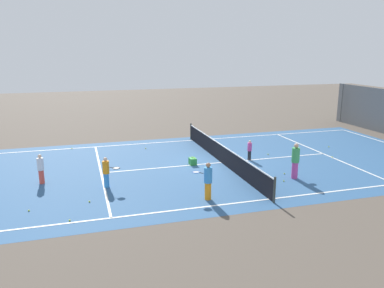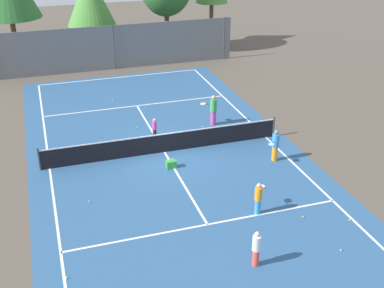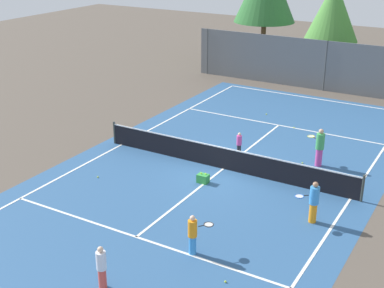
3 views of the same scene
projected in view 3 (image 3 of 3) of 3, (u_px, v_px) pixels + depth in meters
ground_plane at (223, 169)px, 23.10m from camera, size 80.00×80.00×0.00m
court_surface at (223, 169)px, 23.10m from camera, size 13.00×25.00×0.01m
tennis_net at (224, 158)px, 22.91m from camera, size 11.90×0.10×1.10m
perimeter_fence at (325, 66)px, 33.70m from camera, size 18.00×0.12×3.20m
tree_1 at (333, 11)px, 36.11m from camera, size 3.68×3.68×6.56m
player_0 at (239, 144)px, 24.26m from camera, size 0.24×0.24×1.11m
player_1 at (193, 234)px, 16.81m from camera, size 0.73×0.81×1.39m
player_2 at (313, 202)px, 18.62m from camera, size 0.82×0.78×1.57m
player_3 at (320, 147)px, 23.10m from camera, size 0.91×0.69×1.71m
player_4 at (102, 267)px, 15.19m from camera, size 0.30×0.30×1.38m
ball_crate at (203, 178)px, 21.79m from camera, size 0.45×0.34×0.43m
tennis_ball_1 at (289, 169)px, 23.02m from camera, size 0.07×0.07×0.07m
tennis_ball_2 at (225, 282)px, 15.66m from camera, size 0.07×0.07×0.07m
tennis_ball_3 at (266, 114)px, 29.82m from camera, size 0.07×0.07×0.07m
tennis_ball_4 at (98, 177)px, 22.26m from camera, size 0.07×0.07×0.07m
tennis_ball_5 at (240, 142)px, 25.98m from camera, size 0.07×0.07×0.07m
tennis_ball_7 at (302, 163)px, 23.60m from camera, size 0.07×0.07×0.07m
tennis_ball_8 at (294, 127)px, 27.82m from camera, size 0.07×0.07×0.07m
tennis_ball_10 at (319, 172)px, 22.69m from camera, size 0.07×0.07×0.07m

